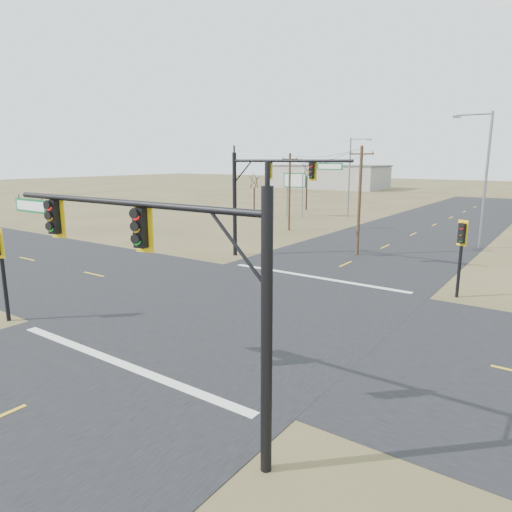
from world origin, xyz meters
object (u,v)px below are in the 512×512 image
at_px(mast_arm_far, 266,184).
at_px(highway_sign, 295,186).
at_px(bare_tree_a, 254,180).
at_px(utility_pole_near, 359,199).
at_px(pedestal_signal_ne, 461,241).
at_px(mast_arm_near, 146,250).
at_px(streetlight_c, 351,173).
at_px(bare_tree_b, 307,168).
at_px(streetlight_a, 483,173).
at_px(utility_pole_far, 289,190).

relative_size(mast_arm_far, highway_sign, 1.72).
distance_m(highway_sign, bare_tree_a, 5.22).
bearing_deg(utility_pole_near, pedestal_signal_ne, -40.28).
height_order(mast_arm_near, mast_arm_far, mast_arm_far).
xyz_separation_m(pedestal_signal_ne, streetlight_c, (-18.82, 28.80, 2.44)).
height_order(utility_pole_near, highway_sign, utility_pole_near).
bearing_deg(bare_tree_b, streetlight_a, -34.37).
relative_size(utility_pole_far, bare_tree_b, 1.05).
bearing_deg(utility_pole_far, highway_sign, 117.65).
distance_m(streetlight_a, streetlight_c, 21.49).
bearing_deg(streetlight_a, mast_arm_near, -109.23).
bearing_deg(pedestal_signal_ne, highway_sign, 157.81).
xyz_separation_m(mast_arm_near, utility_pole_far, (-15.04, 32.40, -0.75)).
bearing_deg(pedestal_signal_ne, mast_arm_far, -164.91).
distance_m(utility_pole_near, streetlight_c, 23.66).
height_order(utility_pole_far, highway_sign, utility_pole_far).
distance_m(utility_pole_far, bare_tree_a, 11.91).
bearing_deg(bare_tree_a, pedestal_signal_ne, -37.50).
bearing_deg(utility_pole_far, streetlight_c, 87.11).
xyz_separation_m(streetlight_c, bare_tree_b, (-8.77, 4.60, 0.43)).
bearing_deg(streetlight_c, mast_arm_near, -59.34).
bearing_deg(streetlight_c, utility_pole_near, -51.43).
distance_m(utility_pole_near, bare_tree_a, 25.11).
distance_m(pedestal_signal_ne, bare_tree_b, 43.41).
bearing_deg(pedestal_signal_ne, bare_tree_a, 165.89).
distance_m(pedestal_signal_ne, bare_tree_a, 36.60).
bearing_deg(streetlight_a, utility_pole_far, 167.47).
xyz_separation_m(mast_arm_near, bare_tree_a, (-24.55, 39.55, -0.25)).
bearing_deg(highway_sign, mast_arm_near, -78.79).
bearing_deg(utility_pole_near, streetlight_c, 115.21).
xyz_separation_m(mast_arm_near, pedestal_signal_ne, (4.47, 17.29, -1.81)).
relative_size(mast_arm_near, mast_arm_far, 1.08).
distance_m(mast_arm_near, streetlight_c, 48.28).
bearing_deg(utility_pole_far, pedestal_signal_ne, -37.75).
relative_size(streetlight_c, bare_tree_b, 1.32).
height_order(mast_arm_near, bare_tree_b, bare_tree_b).
bearing_deg(bare_tree_b, utility_pole_far, -66.18).
relative_size(utility_pole_near, highway_sign, 1.48).
bearing_deg(mast_arm_near, streetlight_a, 72.46).
height_order(streetlight_c, bare_tree_b, streetlight_c).
relative_size(highway_sign, bare_tree_b, 0.75).
bearing_deg(pedestal_signal_ne, utility_pole_far, 165.64).
xyz_separation_m(mast_arm_near, streetlight_c, (-14.35, 46.09, 0.63)).
xyz_separation_m(mast_arm_far, pedestal_signal_ne, (13.61, -1.99, -2.46)).
relative_size(mast_arm_near, bare_tree_a, 1.76).
bearing_deg(mast_arm_near, bare_tree_b, 101.66).
height_order(highway_sign, bare_tree_a, bare_tree_a).
height_order(streetlight_a, streetlight_c, streetlight_a).
relative_size(utility_pole_near, utility_pole_far, 1.05).
height_order(utility_pole_far, streetlight_c, streetlight_c).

